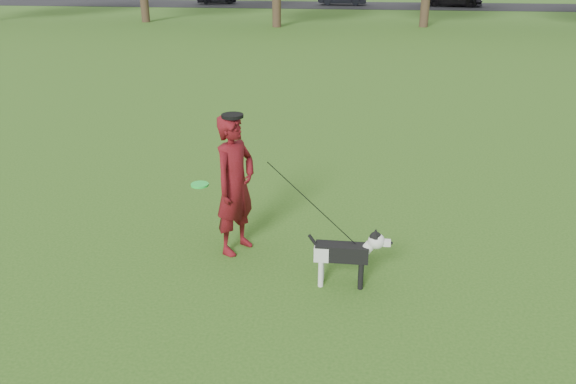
# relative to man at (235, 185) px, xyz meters

# --- Properties ---
(ground) EXTENTS (120.00, 120.00, 0.00)m
(ground) POSITION_rel_man_xyz_m (0.99, -0.52, -0.94)
(ground) COLOR #285116
(ground) RESTS_ON ground
(road) EXTENTS (120.00, 7.00, 0.02)m
(road) POSITION_rel_man_xyz_m (0.99, 39.48, -0.93)
(road) COLOR black
(road) RESTS_ON ground
(man) EXTENTS (0.71, 0.82, 1.88)m
(man) POSITION_rel_man_xyz_m (0.00, 0.00, 0.00)
(man) COLOR #560C0D
(man) RESTS_ON ground
(dog) EXTENTS (1.00, 0.20, 0.76)m
(dog) POSITION_rel_man_xyz_m (1.50, -0.72, -0.48)
(dog) COLOR black
(dog) RESTS_ON ground
(man_held_items) EXTENTS (2.20, 0.86, 1.38)m
(man_held_items) POSITION_rel_man_xyz_m (1.04, -0.39, -0.03)
(man_held_items) COLOR #1BDD3D
(man_held_items) RESTS_ON ground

